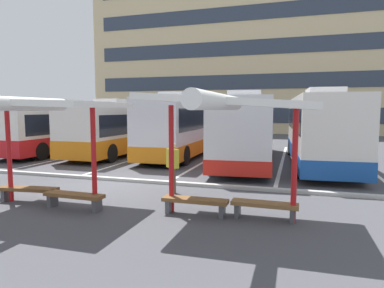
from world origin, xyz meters
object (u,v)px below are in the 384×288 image
object	(u,v)px
coach_bus_2	(184,127)
waiting_shelter_2	(228,105)
coach_bus_0	(70,128)
waiting_shelter_1	(41,106)
bench_3	(74,197)
bench_5	(264,207)
waiting_passenger_0	(173,163)
coach_bus_1	(126,129)
bench_4	(195,202)
bench_2	(28,191)
coach_bus_3	(246,129)
coach_bus_4	(319,130)

from	to	relation	value
coach_bus_2	waiting_shelter_2	size ratio (longest dim) A/B	2.12
coach_bus_0	waiting_shelter_2	bearing A→B (deg)	-40.49
waiting_shelter_1	waiting_shelter_2	bearing A→B (deg)	4.77
bench_3	bench_5	world-z (taller)	same
coach_bus_2	waiting_shelter_1	world-z (taller)	coach_bus_2
coach_bus_0	waiting_passenger_0	distance (m)	13.90
coach_bus_1	coach_bus_2	world-z (taller)	coach_bus_2
coach_bus_0	bench_5	world-z (taller)	coach_bus_0
coach_bus_0	coach_bus_1	size ratio (longest dim) A/B	1.03
bench_3	bench_5	size ratio (longest dim) A/B	1.07
coach_bus_0	bench_5	distance (m)	17.67
bench_3	waiting_passenger_0	bearing A→B (deg)	52.55
waiting_shelter_1	bench_5	xyz separation A→B (m)	(6.12, 0.77, -2.57)
bench_4	bench_2	bearing A→B (deg)	-177.21
bench_4	bench_3	bearing A→B (deg)	-171.93
coach_bus_3	waiting_passenger_0	size ratio (longest dim) A/B	6.92
bench_5	bench_3	bearing A→B (deg)	-172.90
coach_bus_0	waiting_shelter_1	size ratio (longest dim) A/B	2.37
coach_bus_1	waiting_shelter_1	bearing A→B (deg)	-72.60
bench_2	bench_4	distance (m)	5.23
coach_bus_4	waiting_passenger_0	distance (m)	9.06
bench_2	waiting_passenger_0	size ratio (longest dim) A/B	1.09
coach_bus_4	bench_5	xyz separation A→B (m)	(-1.86, -9.43, -1.43)
bench_4	bench_5	distance (m)	1.81
coach_bus_2	bench_5	distance (m)	12.38
coach_bus_1	waiting_shelter_1	world-z (taller)	coach_bus_1
coach_bus_4	bench_5	distance (m)	9.71
coach_bus_4	bench_3	xyz separation A→B (m)	(-7.08, -10.08, -1.43)
coach_bus_0	coach_bus_4	distance (m)	15.85
coach_bus_0	waiting_passenger_0	size ratio (longest dim) A/B	6.59
bench_2	waiting_shelter_2	world-z (taller)	waiting_shelter_2
bench_4	coach_bus_2	bearing A→B (deg)	109.82
bench_3	bench_4	world-z (taller)	same
waiting_shelter_2	bench_5	size ratio (longest dim) A/B	2.82
bench_3	waiting_shelter_2	bearing A→B (deg)	4.17
coach_bus_3	coach_bus_4	size ratio (longest dim) A/B	1.11
coach_bus_3	bench_5	bearing A→B (deg)	-79.26
waiting_shelter_1	coach_bus_1	bearing A→B (deg)	107.40
bench_2	coach_bus_0	bearing A→B (deg)	121.65
waiting_shelter_1	bench_5	size ratio (longest dim) A/B	2.83
bench_3	coach_bus_2	bearing A→B (deg)	92.74
coach_bus_4	coach_bus_1	bearing A→B (deg)	172.07
coach_bus_3	waiting_shelter_2	xyz separation A→B (m)	(0.95, -10.11, 1.17)
coach_bus_3	bench_2	bearing A→B (deg)	-116.91
coach_bus_3	waiting_shelter_1	world-z (taller)	coach_bus_3
bench_2	bench_4	size ratio (longest dim) A/B	1.06
coach_bus_4	bench_2	bearing A→B (deg)	-132.05
waiting_shelter_2	bench_4	world-z (taller)	waiting_shelter_2
waiting_passenger_0	coach_bus_4	bearing A→B (deg)	55.77
waiting_shelter_2	waiting_passenger_0	size ratio (longest dim) A/B	2.77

